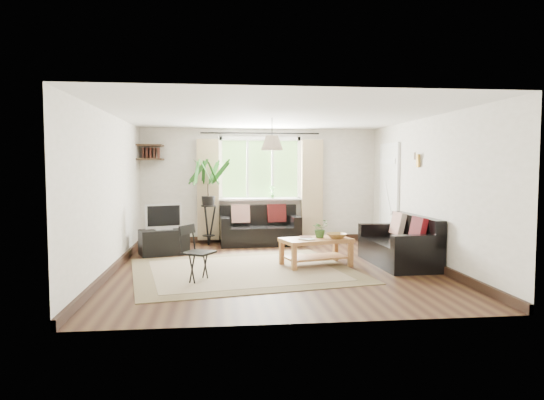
{
  "coord_description": "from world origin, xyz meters",
  "views": [
    {
      "loc": [
        -0.87,
        -7.54,
        1.61
      ],
      "look_at": [
        0.0,
        0.4,
        1.05
      ],
      "focal_mm": 32.0,
      "sensor_mm": 36.0,
      "label": 1
    }
  ],
  "objects": [
    {
      "name": "book_b",
      "position": [
        0.44,
        0.13,
        0.46
      ],
      "size": [
        0.19,
        0.24,
        0.02
      ],
      "primitive_type": "imported",
      "rotation": [
        0.0,
        0.0,
        -0.04
      ],
      "color": "brown",
      "rests_on": "coffee_table"
    },
    {
      "name": "book_a",
      "position": [
        0.44,
        -0.09,
        0.46
      ],
      "size": [
        0.28,
        0.29,
        0.02
      ],
      "primitive_type": "imported",
      "rotation": [
        0.0,
        0.0,
        0.62
      ],
      "color": "silver",
      "rests_on": "coffee_table"
    },
    {
      "name": "bowl",
      "position": [
        1.01,
        0.07,
        0.49
      ],
      "size": [
        0.36,
        0.36,
        0.08
      ],
      "primitive_type": "imported",
      "rotation": [
        0.0,
        0.0,
        0.15
      ],
      "color": "olive",
      "rests_on": "coffee_table"
    },
    {
      "name": "rug",
      "position": [
        -0.5,
        -0.18,
        0.01
      ],
      "size": [
        3.76,
        3.39,
        0.02
      ],
      "primitive_type": "cube",
      "rotation": [
        0.0,
        0.0,
        0.19
      ],
      "color": "#BCB291",
      "rests_on": "floor"
    },
    {
      "name": "tv_stand",
      "position": [
        -1.88,
        1.37,
        0.23
      ],
      "size": [
        0.96,
        0.72,
        0.46
      ],
      "primitive_type": "cube",
      "rotation": [
        0.0,
        0.0,
        0.32
      ],
      "color": "black",
      "rests_on": "floor"
    },
    {
      "name": "corner_shelf",
      "position": [
        -2.25,
        2.5,
        1.89
      ],
      "size": [
        0.5,
        0.5,
        0.34
      ],
      "primitive_type": null,
      "color": "black",
      "rests_on": "wall_back"
    },
    {
      "name": "ceiling",
      "position": [
        0.0,
        0.0,
        2.4
      ],
      "size": [
        5.5,
        5.5,
        0.0
      ],
      "primitive_type": "plane",
      "rotation": [
        3.14,
        0.0,
        0.0
      ],
      "color": "white",
      "rests_on": "floor"
    },
    {
      "name": "sofa_back",
      "position": [
        -0.05,
        2.29,
        0.38
      ],
      "size": [
        1.65,
        0.87,
        0.76
      ],
      "primitive_type": null,
      "rotation": [
        0.0,
        0.0,
        0.04
      ],
      "color": "black",
      "rests_on": "floor"
    },
    {
      "name": "window",
      "position": [
        0.0,
        2.71,
        1.55
      ],
      "size": [
        2.5,
        0.16,
        2.16
      ],
      "primitive_type": null,
      "color": "white",
      "rests_on": "wall_back"
    },
    {
      "name": "sill_plant",
      "position": [
        0.25,
        2.63,
        1.06
      ],
      "size": [
        0.14,
        0.1,
        0.27
      ],
      "primitive_type": "imported",
      "color": "#2D6023",
      "rests_on": "window"
    },
    {
      "name": "wall_sconce",
      "position": [
        2.43,
        0.3,
        1.74
      ],
      "size": [
        0.12,
        0.12,
        0.28
      ],
      "primitive_type": null,
      "color": "beige",
      "rests_on": "wall_right"
    },
    {
      "name": "tv",
      "position": [
        -1.88,
        1.37,
        0.71
      ],
      "size": [
        0.69,
        0.41,
        0.5
      ],
      "primitive_type": null,
      "rotation": [
        0.0,
        0.0,
        0.32
      ],
      "color": "#A5A5AA",
      "rests_on": "tv_stand"
    },
    {
      "name": "floor",
      "position": [
        0.0,
        0.0,
        0.0
      ],
      "size": [
        5.5,
        5.5,
        0.0
      ],
      "primitive_type": "plane",
      "color": "black",
      "rests_on": "ground"
    },
    {
      "name": "coffee_table",
      "position": [
        0.68,
        0.08,
        0.22
      ],
      "size": [
        1.21,
        0.86,
        0.45
      ],
      "primitive_type": null,
      "rotation": [
        0.0,
        0.0,
        0.27
      ],
      "color": "brown",
      "rests_on": "floor"
    },
    {
      "name": "sofa_right",
      "position": [
        2.04,
        0.03,
        0.38
      ],
      "size": [
        1.66,
        0.89,
        0.76
      ],
      "primitive_type": null,
      "rotation": [
        0.0,
        0.0,
        -1.52
      ],
      "color": "black",
      "rests_on": "floor"
    },
    {
      "name": "table_plant",
      "position": [
        0.76,
        0.15,
        0.6
      ],
      "size": [
        0.35,
        0.34,
        0.3
      ],
      "primitive_type": "imported",
      "rotation": [
        0.0,
        0.0,
        0.57
      ],
      "color": "#325A24",
      "rests_on": "coffee_table"
    },
    {
      "name": "door",
      "position": [
        2.47,
        1.7,
        1.0
      ],
      "size": [
        0.06,
        0.96,
        2.06
      ],
      "primitive_type": "cube",
      "color": "silver",
      "rests_on": "wall_right"
    },
    {
      "name": "folding_chair",
      "position": [
        -1.16,
        -0.81,
        0.39
      ],
      "size": [
        0.56,
        0.56,
        0.79
      ],
      "primitive_type": null,
      "rotation": [
        0.0,
        0.0,
        1.04
      ],
      "color": "black",
      "rests_on": "floor"
    },
    {
      "name": "palm_stand",
      "position": [
        -1.09,
        2.35,
        0.88
      ],
      "size": [
        0.85,
        0.85,
        1.77
      ],
      "primitive_type": null,
      "rotation": [
        0.0,
        0.0,
        -0.27
      ],
      "color": "black",
      "rests_on": "floor"
    },
    {
      "name": "wall_back",
      "position": [
        0.0,
        2.75,
        1.2
      ],
      "size": [
        5.0,
        0.02,
        2.4
      ],
      "primitive_type": "cube",
      "color": "beige",
      "rests_on": "floor"
    },
    {
      "name": "wall_right",
      "position": [
        2.5,
        0.0,
        1.2
      ],
      "size": [
        0.02,
        5.5,
        2.4
      ],
      "primitive_type": "cube",
      "color": "beige",
      "rests_on": "floor"
    },
    {
      "name": "wall_left",
      "position": [
        -2.5,
        0.0,
        1.2
      ],
      "size": [
        0.02,
        5.5,
        2.4
      ],
      "primitive_type": "cube",
      "color": "beige",
      "rests_on": "floor"
    },
    {
      "name": "wall_front",
      "position": [
        0.0,
        -2.75,
        1.2
      ],
      "size": [
        5.0,
        0.02,
        2.4
      ],
      "primitive_type": "cube",
      "color": "beige",
      "rests_on": "floor"
    },
    {
      "name": "pendant_lamp",
      "position": [
        0.0,
        0.4,
        2.05
      ],
      "size": [
        0.36,
        0.36,
        0.54
      ],
      "primitive_type": null,
      "color": "beige",
      "rests_on": "ceiling"
    }
  ]
}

